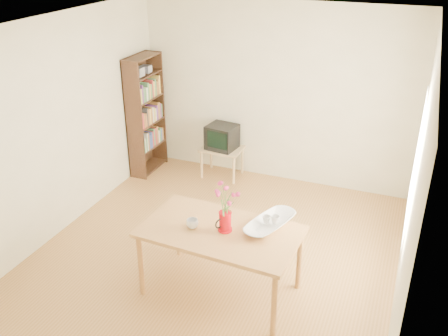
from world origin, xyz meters
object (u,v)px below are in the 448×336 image
at_px(table, 221,236).
at_px(bowl, 271,208).
at_px(pitcher, 225,222).
at_px(mug, 192,224).
at_px(television, 222,136).

height_order(table, bowl, bowl).
height_order(table, pitcher, pitcher).
distance_m(pitcher, mug, 0.33).
distance_m(mug, bowl, 0.79).
bearing_deg(table, bowl, 32.54).
relative_size(pitcher, bowl, 0.48).
bearing_deg(pitcher, television, 139.69).
bearing_deg(pitcher, mug, -139.42).
xyz_separation_m(pitcher, mug, (-0.32, -0.08, -0.05)).
bearing_deg(mug, bowl, -149.67).
bearing_deg(pitcher, bowl, 58.40).
xyz_separation_m(table, television, (-1.00, 2.52, -0.03)).
distance_m(bowl, television, 2.71).
relative_size(bowl, television, 0.96).
relative_size(mug, television, 0.26).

